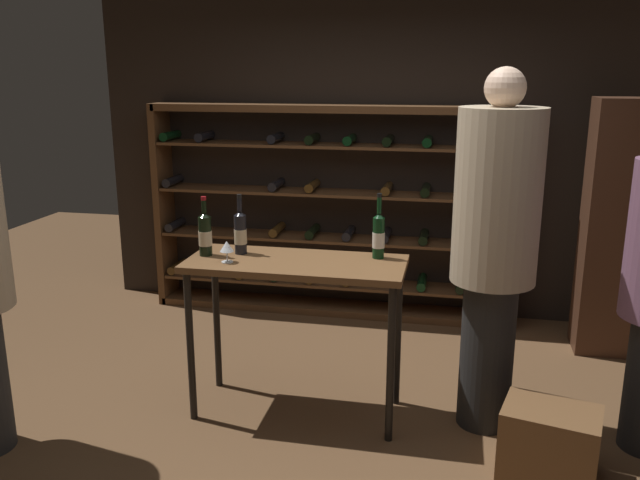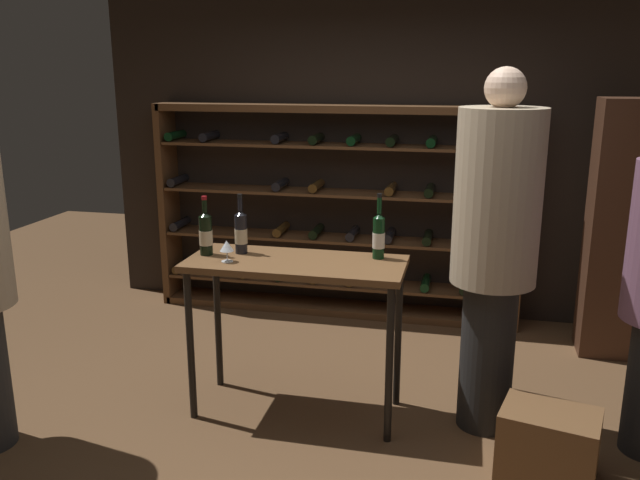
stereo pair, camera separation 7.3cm
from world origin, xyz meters
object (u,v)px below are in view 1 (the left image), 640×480
object	(u,v)px
wine_rack	(333,213)
person_guest_plum_blouse	(495,238)
wine_crate	(549,442)
wine_bottle_amber_reserve	(205,234)
wine_bottle_gold_foil	(240,232)
tasting_table	(296,280)
display_cabinet	(615,229)
wine_bottle_black_capsule	(379,235)
wine_glass_stemmed_right	(227,247)

from	to	relation	value
wine_rack	person_guest_plum_blouse	bearing A→B (deg)	-53.40
wine_crate	wine_bottle_amber_reserve	distance (m)	2.24
wine_rack	person_guest_plum_blouse	size ratio (longest dim) A/B	1.49
wine_bottle_gold_foil	wine_bottle_amber_reserve	world-z (taller)	wine_bottle_gold_foil
tasting_table	display_cabinet	distance (m)	2.48
tasting_table	person_guest_plum_blouse	distance (m)	1.17
wine_rack	tasting_table	size ratio (longest dim) A/B	2.41
wine_rack	display_cabinet	distance (m)	2.19
wine_bottle_black_capsule	wine_bottle_gold_foil	xyz separation A→B (m)	(-0.83, -0.07, -0.01)
wine_bottle_black_capsule	wine_glass_stemmed_right	distance (m)	0.89
wine_bottle_black_capsule	wine_glass_stemmed_right	xyz separation A→B (m)	(-0.85, -0.27, -0.05)
wine_bottle_gold_foil	wine_bottle_amber_reserve	bearing A→B (deg)	-157.12
wine_crate	display_cabinet	size ratio (longest dim) A/B	0.26
person_guest_plum_blouse	wine_crate	world-z (taller)	person_guest_plum_blouse
wine_crate	wine_bottle_black_capsule	xyz separation A→B (m)	(-0.98, 0.54, 0.93)
person_guest_plum_blouse	display_cabinet	world-z (taller)	person_guest_plum_blouse
display_cabinet	wine_glass_stemmed_right	distance (m)	2.86
person_guest_plum_blouse	wine_crate	distance (m)	1.12
wine_crate	wine_bottle_black_capsule	size ratio (longest dim) A/B	1.23
wine_glass_stemmed_right	tasting_table	bearing A→B (deg)	16.38
person_guest_plum_blouse	wine_glass_stemmed_right	size ratio (longest dim) A/B	16.26
tasting_table	wine_rack	bearing A→B (deg)	93.52
person_guest_plum_blouse	wine_bottle_gold_foil	xyz separation A→B (m)	(-1.49, -0.00, -0.04)
wine_rack	person_guest_plum_blouse	world-z (taller)	person_guest_plum_blouse
display_cabinet	wine_glass_stemmed_right	bearing A→B (deg)	-148.38
tasting_table	person_guest_plum_blouse	bearing A→B (deg)	4.52
display_cabinet	wine_bottle_black_capsule	distance (m)	2.01
wine_bottle_black_capsule	wine_bottle_amber_reserve	distance (m)	1.04
display_cabinet	wine_bottle_gold_foil	distance (m)	2.75
wine_rack	wine_crate	xyz separation A→B (m)	(1.55, -2.14, -0.70)
wine_bottle_gold_foil	wine_bottle_amber_reserve	distance (m)	0.21
wine_crate	wine_bottle_gold_foil	xyz separation A→B (m)	(-1.81, 0.47, 0.92)
tasting_table	wine_glass_stemmed_right	size ratio (longest dim) A/B	10.07
person_guest_plum_blouse	display_cabinet	size ratio (longest dim) A/B	1.11
wine_rack	display_cabinet	size ratio (longest dim) A/B	1.65
display_cabinet	wine_bottle_gold_foil	size ratio (longest dim) A/B	5.11
display_cabinet	wine_rack	bearing A→B (deg)	170.35
wine_bottle_amber_reserve	display_cabinet	bearing A→B (deg)	27.92
tasting_table	person_guest_plum_blouse	size ratio (longest dim) A/B	0.62
wine_bottle_black_capsule	wine_bottle_amber_reserve	xyz separation A→B (m)	(-1.03, -0.15, -0.01)
display_cabinet	tasting_table	bearing A→B (deg)	-145.95
wine_rack	wine_bottle_black_capsule	bearing A→B (deg)	-70.18
wine_bottle_gold_foil	wine_bottle_amber_reserve	xyz separation A→B (m)	(-0.19, -0.08, -0.00)
display_cabinet	wine_bottle_gold_foil	bearing A→B (deg)	-151.70
wine_bottle_black_capsule	wine_bottle_amber_reserve	world-z (taller)	wine_bottle_black_capsule
tasting_table	wine_glass_stemmed_right	world-z (taller)	wine_glass_stemmed_right
wine_crate	wine_bottle_black_capsule	distance (m)	1.45
tasting_table	wine_bottle_black_capsule	distance (m)	0.56
person_guest_plum_blouse	wine_bottle_amber_reserve	size ratio (longest dim) A/B	5.76
wine_rack	wine_bottle_black_capsule	world-z (taller)	wine_rack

